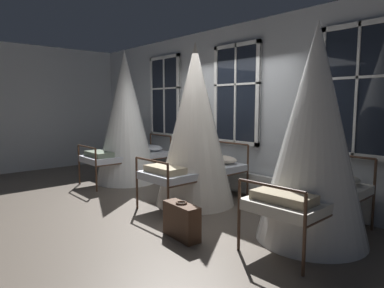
{
  "coord_description": "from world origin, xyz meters",
  "views": [
    {
      "loc": [
        4.24,
        -3.51,
        1.68
      ],
      "look_at": [
        -0.06,
        0.29,
        1.01
      ],
      "focal_mm": 31.92,
      "sensor_mm": 36.0,
      "label": 1
    }
  ],
  "objects_px": {
    "cot_first": "(126,119)",
    "suitcase_dark": "(182,221)",
    "cot_third": "(314,136)",
    "cot_second": "(195,127)"
  },
  "relations": [
    {
      "from": "cot_third",
      "to": "suitcase_dark",
      "type": "height_order",
      "value": "cot_third"
    },
    {
      "from": "cot_second",
      "to": "cot_third",
      "type": "relative_size",
      "value": 1.01
    },
    {
      "from": "cot_first",
      "to": "suitcase_dark",
      "type": "bearing_deg",
      "value": -108.68
    },
    {
      "from": "cot_first",
      "to": "cot_second",
      "type": "height_order",
      "value": "cot_first"
    },
    {
      "from": "cot_second",
      "to": "suitcase_dark",
      "type": "distance_m",
      "value": 1.89
    },
    {
      "from": "cot_third",
      "to": "suitcase_dark",
      "type": "distance_m",
      "value": 1.93
    },
    {
      "from": "cot_second",
      "to": "cot_third",
      "type": "bearing_deg",
      "value": -90.22
    },
    {
      "from": "cot_first",
      "to": "suitcase_dark",
      "type": "relative_size",
      "value": 4.9
    },
    {
      "from": "suitcase_dark",
      "to": "cot_second",
      "type": "bearing_deg",
      "value": 136.11
    },
    {
      "from": "cot_second",
      "to": "cot_third",
      "type": "height_order",
      "value": "cot_second"
    }
  ]
}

